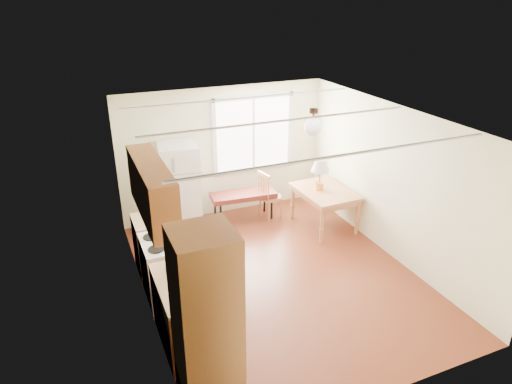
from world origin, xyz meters
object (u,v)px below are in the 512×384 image
refrigerator (180,188)px  bench (243,196)px  dining_table (325,195)px  chair (267,193)px

refrigerator → bench: refrigerator is taller
refrigerator → dining_table: bearing=-13.2°
dining_table → chair: chair is taller
bench → dining_table: dining_table is taller
chair → bench: bearing=153.8°
bench → chair: (0.44, -0.11, 0.04)m
refrigerator → dining_table: refrigerator is taller
refrigerator → chair: bearing=-0.6°
bench → dining_table: (1.29, -0.82, 0.13)m
bench → dining_table: 1.53m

